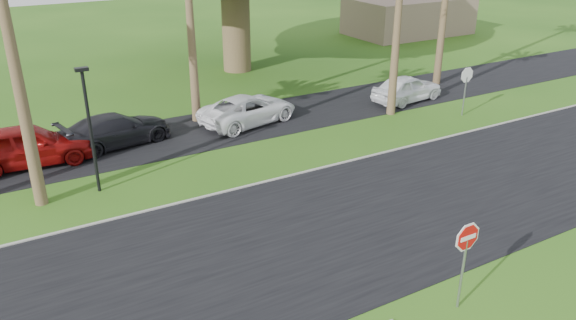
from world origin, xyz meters
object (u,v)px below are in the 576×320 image
(stop_sign_far, at_px, (466,81))
(car_pickup, at_px, (407,88))
(car_dark, at_px, (116,130))
(car_red, at_px, (27,146))
(car_minivan, at_px, (248,110))
(stop_sign_near, at_px, (466,249))

(stop_sign_far, height_order, car_pickup, stop_sign_far)
(car_pickup, bearing_deg, stop_sign_far, -170.95)
(car_dark, bearing_deg, car_red, 85.89)
(car_minivan, bearing_deg, car_red, 77.24)
(stop_sign_near, height_order, car_minivan, stop_sign_near)
(stop_sign_near, relative_size, stop_sign_far, 1.00)
(stop_sign_near, distance_m, car_dark, 16.43)
(car_dark, height_order, car_minivan, car_dark)
(stop_sign_near, relative_size, car_minivan, 0.53)
(car_dark, distance_m, car_minivan, 6.30)
(car_dark, distance_m, car_pickup, 15.41)
(car_minivan, relative_size, car_pickup, 1.18)
(stop_sign_near, bearing_deg, car_red, 118.79)
(stop_sign_far, bearing_deg, car_dark, -16.11)
(stop_sign_near, distance_m, car_pickup, 17.77)
(stop_sign_far, bearing_deg, stop_sign_near, 43.73)
(stop_sign_far, height_order, car_dark, stop_sign_far)
(stop_sign_far, relative_size, car_dark, 0.54)
(car_red, bearing_deg, stop_sign_far, -98.44)
(stop_sign_near, height_order, car_red, stop_sign_near)
(car_minivan, xyz_separation_m, car_pickup, (9.05, -1.12, 0.03))
(stop_sign_far, bearing_deg, car_pickup, -74.35)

